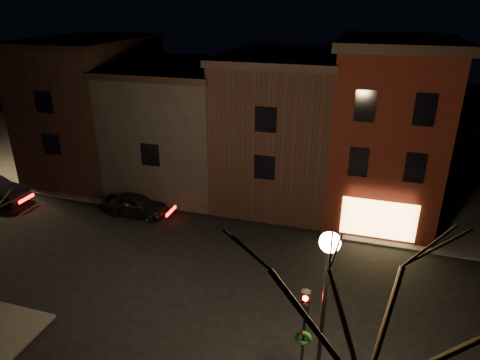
% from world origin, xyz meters
% --- Properties ---
extents(ground, '(120.00, 120.00, 0.00)m').
position_xyz_m(ground, '(0.00, 0.00, 0.00)').
color(ground, black).
rests_on(ground, ground).
extents(sidewalk_far_left, '(30.00, 30.00, 0.12)m').
position_xyz_m(sidewalk_far_left, '(-20.00, 20.00, 0.06)').
color(sidewalk_far_left, '#2D2B28').
rests_on(sidewalk_far_left, ground).
extents(corner_building, '(6.50, 8.50, 10.50)m').
position_xyz_m(corner_building, '(8.00, 9.47, 5.40)').
color(corner_building, '#48130C').
rests_on(corner_building, ground).
extents(row_building_a, '(7.30, 10.30, 9.40)m').
position_xyz_m(row_building_a, '(1.50, 10.50, 4.83)').
color(row_building_a, black).
rests_on(row_building_a, ground).
extents(row_building_b, '(7.80, 10.30, 8.40)m').
position_xyz_m(row_building_b, '(-5.75, 10.50, 4.33)').
color(row_building_b, black).
rests_on(row_building_b, ground).
extents(row_building_c, '(7.30, 10.30, 9.90)m').
position_xyz_m(row_building_c, '(-13.00, 10.50, 5.08)').
color(row_building_c, black).
rests_on(row_building_c, ground).
extents(street_lamp_near, '(0.60, 0.60, 6.48)m').
position_xyz_m(street_lamp_near, '(6.20, -6.00, 5.18)').
color(street_lamp_near, black).
rests_on(street_lamp_near, sidewalk_near_right).
extents(traffic_signal, '(0.58, 0.38, 4.05)m').
position_xyz_m(traffic_signal, '(5.60, -5.51, 2.81)').
color(traffic_signal, black).
rests_on(traffic_signal, sidewalk_near_right).
extents(bare_tree_right, '(6.40, 6.40, 8.50)m').
position_xyz_m(bare_tree_right, '(7.50, -8.50, 6.15)').
color(bare_tree_right, black).
rests_on(bare_tree_right, sidewalk_near_right).
extents(parked_car_a, '(4.09, 1.66, 1.39)m').
position_xyz_m(parked_car_a, '(-6.50, 4.42, 0.70)').
color(parked_car_a, black).
rests_on(parked_car_a, ground).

